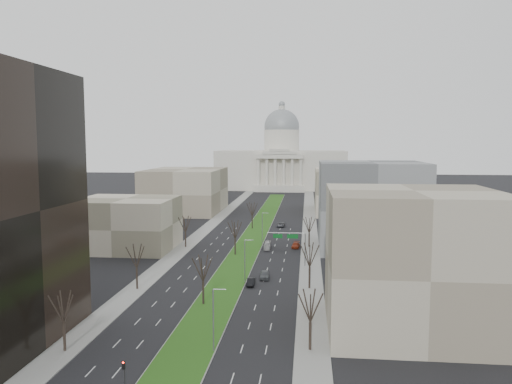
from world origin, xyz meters
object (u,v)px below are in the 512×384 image
Objects in this scene: box_van at (268,245)px; car_grey_near at (265,275)px; car_red at (296,245)px; car_grey_far at (281,225)px; car_black at (251,282)px.

car_grey_near is at bearing -87.71° from box_van.
car_grey_far is (-5.94, 34.06, 0.02)m from car_red.
car_black is at bearing -92.03° from box_van.
car_red is 0.94× the size of car_grey_far.
car_grey_near is at bearing 65.24° from car_black.
car_black is 0.64× the size of box_van.
car_red is (5.94, 32.28, -0.11)m from car_grey_near.
car_red reaches higher than car_black.
box_van is at bearing -89.04° from car_grey_far.
car_grey_near is 32.82m from car_red.
car_grey_far is at bearing 86.87° from car_grey_near.
car_grey_near is at bearing -95.81° from car_red.
car_grey_near is 0.92× the size of car_grey_far.
box_van is (-1.79, 30.09, 0.10)m from car_grey_near.
car_grey_far is at bearing 86.05° from box_van.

